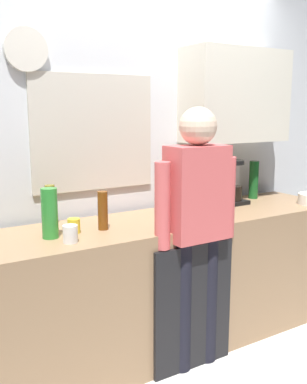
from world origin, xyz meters
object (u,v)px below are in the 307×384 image
object	(u,v)px
bottle_clear_soda	(50,213)
bottle_green_wine	(254,180)
person_at_sink	(196,218)
bottle_olive_oil	(50,205)
coffee_maker	(230,184)
bottle_red_vinegar	(201,206)
bottle_amber_beer	(103,211)
cup_white_mug	(70,234)
cup_yellow_cup	(74,226)

from	to	relation	value
bottle_clear_soda	bottle_green_wine	distance (m)	1.76
bottle_clear_soda	person_at_sink	size ratio (longest dim) A/B	0.17
bottle_olive_oil	person_at_sink	distance (m)	0.89
coffee_maker	bottle_clear_soda	bearing A→B (deg)	-172.78
bottle_green_wine	bottle_olive_oil	distance (m)	1.65
bottle_red_vinegar	person_at_sink	world-z (taller)	person_at_sink
bottle_amber_beer	bottle_olive_oil	bearing A→B (deg)	131.51
bottle_red_vinegar	cup_white_mug	bearing A→B (deg)	177.23
bottle_green_wine	person_at_sink	distance (m)	1.07
coffee_maker	cup_white_mug	size ratio (longest dim) A/B	3.47
bottle_red_vinegar	bottle_amber_beer	size ratio (longest dim) A/B	0.96
person_at_sink	coffee_maker	bearing A→B (deg)	45.91
bottle_clear_soda	bottle_olive_oil	xyz separation A→B (m)	(0.09, 0.26, -0.02)
bottle_red_vinegar	person_at_sink	size ratio (longest dim) A/B	0.14
cup_yellow_cup	cup_white_mug	world-z (taller)	cup_white_mug
bottle_amber_beer	cup_white_mug	world-z (taller)	bottle_amber_beer
cup_yellow_cup	cup_white_mug	xyz separation A→B (m)	(-0.08, -0.16, 0.01)
bottle_amber_beer	cup_yellow_cup	size ratio (longest dim) A/B	2.71
cup_white_mug	cup_yellow_cup	bearing A→B (deg)	62.68
bottle_green_wine	bottle_amber_beer	world-z (taller)	bottle_green_wine
bottle_amber_beer	cup_white_mug	distance (m)	0.31
cup_white_mug	coffee_maker	bearing A→B (deg)	13.09
bottle_olive_oil	cup_white_mug	world-z (taller)	bottle_olive_oil
cup_yellow_cup	person_at_sink	xyz separation A→B (m)	(0.65, -0.30, 0.02)
cup_yellow_cup	person_at_sink	size ratio (longest dim) A/B	0.05
coffee_maker	bottle_clear_soda	world-z (taller)	coffee_maker
bottle_olive_oil	cup_yellow_cup	size ratio (longest dim) A/B	2.94
bottle_clear_soda	cup_yellow_cup	xyz separation A→B (m)	(0.15, 0.02, -0.10)
bottle_amber_beer	cup_yellow_cup	world-z (taller)	bottle_amber_beer
bottle_green_wine	cup_white_mug	distance (m)	1.72
bottle_olive_oil	cup_white_mug	distance (m)	0.41
bottle_red_vinegar	person_at_sink	bearing A→B (deg)	-138.58
bottle_green_wine	person_at_sink	size ratio (longest dim) A/B	0.19
cup_white_mug	bottle_red_vinegar	bearing A→B (deg)	-2.77
bottle_clear_soda	cup_yellow_cup	bearing A→B (deg)	9.27
bottle_green_wine	bottle_amber_beer	bearing A→B (deg)	-171.23
person_at_sink	bottle_red_vinegar	bearing A→B (deg)	52.43
coffee_maker	cup_white_mug	xyz separation A→B (m)	(-1.40, -0.32, -0.10)
bottle_amber_beer	cup_white_mug	bearing A→B (deg)	-150.91
bottle_green_wine	bottle_amber_beer	size ratio (longest dim) A/B	1.30
bottle_red_vinegar	bottle_amber_beer	xyz separation A→B (m)	(-0.58, 0.19, 0.01)
coffee_maker	bottle_red_vinegar	bearing A→B (deg)	-146.50
cup_white_mug	bottle_amber_beer	bearing A→B (deg)	29.09
person_at_sink	cup_yellow_cup	bearing A→B (deg)	166.52
coffee_maker	bottle_red_vinegar	xyz separation A→B (m)	(-0.55, -0.37, -0.04)
bottle_green_wine	bottle_olive_oil	size ratio (longest dim) A/B	1.20
coffee_maker	bottle_olive_oil	distance (m)	1.37
bottle_green_wine	bottle_olive_oil	xyz separation A→B (m)	(-1.65, 0.04, -0.02)
bottle_red_vinegar	bottle_amber_beer	world-z (taller)	bottle_amber_beer
bottle_clear_soda	bottle_green_wine	world-z (taller)	bottle_green_wine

